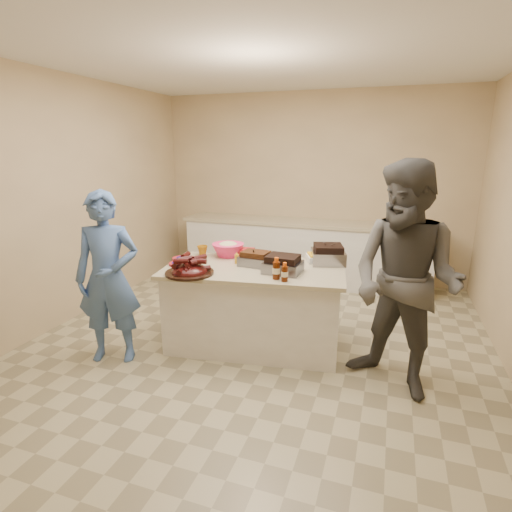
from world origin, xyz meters
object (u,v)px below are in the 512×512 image
(guest_gray, at_px, (394,387))
(mustard_bottle, at_px, (237,263))
(island, at_px, (254,344))
(rib_platter, at_px, (190,274))
(coleslaw_bowl, at_px, (228,256))
(plastic_cup, at_px, (203,255))
(guest_blue, at_px, (116,357))
(bbq_bottle_b, at_px, (285,281))
(bbq_bottle_a, at_px, (276,279))
(roasting_pan, at_px, (328,263))

(guest_gray, bearing_deg, mustard_bottle, -165.09)
(island, bearing_deg, rib_platter, -149.72)
(island, height_order, coleslaw_bowl, coleslaw_bowl)
(plastic_cup, xyz_separation_m, guest_blue, (-0.49, -0.92, -0.81))
(bbq_bottle_b, xyz_separation_m, mustard_bottle, (-0.59, 0.38, 0.00))
(bbq_bottle_a, relative_size, bbq_bottle_b, 1.15)
(bbq_bottle_a, distance_m, guest_gray, 1.33)
(coleslaw_bowl, bearing_deg, plastic_cup, -170.24)
(bbq_bottle_a, relative_size, mustard_bottle, 1.64)
(plastic_cup, bearing_deg, rib_platter, -74.10)
(coleslaw_bowl, distance_m, mustard_bottle, 0.29)
(coleslaw_bowl, bearing_deg, guest_gray, -20.20)
(coleslaw_bowl, xyz_separation_m, bbq_bottle_b, (0.78, -0.60, 0.00))
(guest_blue, bearing_deg, guest_gray, -12.90)
(coleslaw_bowl, xyz_separation_m, mustard_bottle, (0.19, -0.22, 0.00))
(bbq_bottle_b, distance_m, guest_blue, 1.78)
(roasting_pan, bearing_deg, guest_gray, -61.30)
(coleslaw_bowl, bearing_deg, mustard_bottle, -50.24)
(mustard_bottle, bearing_deg, rib_platter, -121.69)
(mustard_bottle, bearing_deg, guest_blue, -142.06)
(bbq_bottle_b, xyz_separation_m, guest_blue, (-1.54, -0.36, -0.81))
(island, distance_m, rib_platter, 1.02)
(roasting_pan, distance_m, plastic_cup, 1.32)
(island, bearing_deg, bbq_bottle_a, -50.00)
(rib_platter, relative_size, bbq_bottle_b, 2.63)
(rib_platter, height_order, guest_gray, rib_platter)
(roasting_pan, bearing_deg, bbq_bottle_b, -126.87)
(bbq_bottle_a, distance_m, bbq_bottle_b, 0.09)
(bbq_bottle_b, height_order, mustard_bottle, bbq_bottle_b)
(roasting_pan, relative_size, bbq_bottle_a, 1.65)
(bbq_bottle_a, xyz_separation_m, bbq_bottle_b, (0.09, -0.04, 0.00))
(guest_blue, bearing_deg, bbq_bottle_a, -4.86)
(bbq_bottle_a, height_order, plastic_cup, bbq_bottle_a)
(coleslaw_bowl, bearing_deg, rib_platter, -98.04)
(bbq_bottle_a, distance_m, plastic_cup, 1.10)
(mustard_bottle, bearing_deg, plastic_cup, 159.17)
(roasting_pan, xyz_separation_m, guest_gray, (0.70, -0.72, -0.81))
(coleslaw_bowl, relative_size, bbq_bottle_a, 1.74)
(plastic_cup, distance_m, guest_gray, 2.26)
(plastic_cup, distance_m, guest_blue, 1.32)
(bbq_bottle_a, relative_size, guest_gray, 0.10)
(roasting_pan, xyz_separation_m, bbq_bottle_a, (-0.35, -0.64, 0.00))
(rib_platter, xyz_separation_m, guest_gray, (1.84, 0.04, -0.81))
(island, xyz_separation_m, rib_platter, (-0.49, -0.39, 0.81))
(island, xyz_separation_m, bbq_bottle_a, (0.30, -0.27, 0.81))
(rib_platter, bearing_deg, guest_blue, -156.97)
(plastic_cup, relative_size, guest_gray, 0.06)
(bbq_bottle_a, xyz_separation_m, guest_blue, (-1.46, -0.40, -0.81))
(plastic_cup, xyz_separation_m, guest_gray, (2.02, -0.59, -0.81))
(mustard_bottle, xyz_separation_m, guest_blue, (-0.95, -0.74, -0.81))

